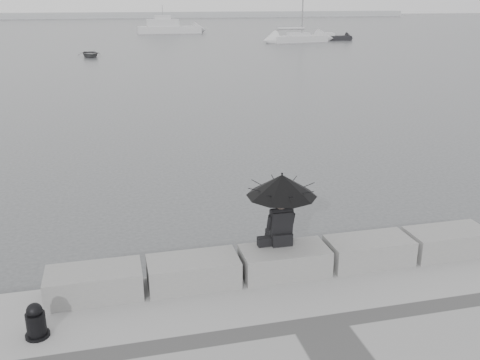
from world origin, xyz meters
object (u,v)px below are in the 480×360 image
object	(u,v)px
mooring_bollard	(36,323)
dinghy	(90,54)
small_motorboat	(333,38)
seated_person	(282,192)
motor_cruiser	(169,28)
sailboat_right	(298,38)

from	to	relation	value
mooring_bollard	dinghy	size ratio (longest dim) A/B	0.17
small_motorboat	mooring_bollard	bearing A→B (deg)	-114.09
seated_person	mooring_bollard	distance (m)	4.58
dinghy	motor_cruiser	bearing A→B (deg)	64.39
small_motorboat	dinghy	distance (m)	34.61
mooring_bollard	motor_cruiser	world-z (taller)	motor_cruiser
sailboat_right	motor_cruiser	size ratio (longest dim) A/B	1.27
mooring_bollard	small_motorboat	distance (m)	69.12
mooring_bollard	small_motorboat	xyz separation A→B (m)	(31.36, 61.59, -0.42)
seated_person	dinghy	bearing A→B (deg)	96.38
sailboat_right	motor_cruiser	xyz separation A→B (m)	(-13.90, 22.58, 0.37)
sailboat_right	motor_cruiser	distance (m)	26.52
sailboat_right	dinghy	size ratio (longest dim) A/B	3.89
seated_person	sailboat_right	bearing A→B (deg)	70.86
seated_person	small_motorboat	bearing A→B (deg)	66.85
seated_person	small_motorboat	world-z (taller)	seated_person
motor_cruiser	dinghy	size ratio (longest dim) A/B	3.06
sailboat_right	dinghy	distance (m)	28.68
sailboat_right	dinghy	world-z (taller)	sailboat_right
motor_cruiser	small_motorboat	xyz separation A→B (m)	(19.55, -20.63, -0.57)
seated_person	dinghy	distance (m)	46.04
dinghy	sailboat_right	bearing A→B (deg)	19.09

